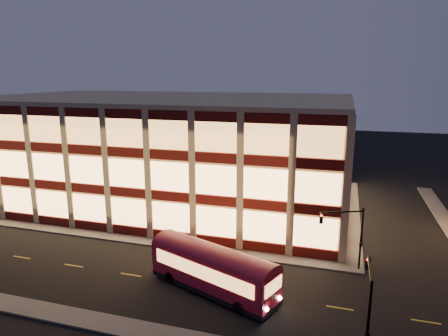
% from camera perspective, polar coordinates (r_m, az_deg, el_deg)
% --- Properties ---
extents(ground, '(200.00, 200.00, 0.00)m').
position_cam_1_polar(ground, '(44.33, -13.82, -10.37)').
color(ground, black).
rests_on(ground, ground).
extents(sidewalk_office_south, '(54.00, 2.00, 0.15)m').
position_cam_1_polar(sidewalk_office_south, '(46.59, -16.42, -9.26)').
color(sidewalk_office_south, '#514F4C').
rests_on(sidewalk_office_south, ground).
extents(sidewalk_office_east, '(2.00, 30.00, 0.15)m').
position_cam_1_polar(sidewalk_office_east, '(54.55, 17.74, -6.03)').
color(sidewalk_office_east, '#514F4C').
rests_on(sidewalk_office_east, ground).
extents(sidewalk_tower_west, '(2.00, 30.00, 0.15)m').
position_cam_1_polar(sidewalk_tower_west, '(55.96, 29.12, -6.62)').
color(sidewalk_tower_west, '#514F4C').
rests_on(sidewalk_tower_west, ground).
extents(sidewalk_near, '(100.00, 2.00, 0.15)m').
position_cam_1_polar(sidewalk_near, '(35.07, -25.16, -17.84)').
color(sidewalk_near, '#514F4C').
rests_on(sidewalk_near, ground).
extents(office_building, '(50.45, 30.45, 14.50)m').
position_cam_1_polar(office_building, '(57.95, -8.24, 2.92)').
color(office_building, tan).
rests_on(office_building, ground).
extents(traffic_signal_far, '(3.79, 1.87, 6.00)m').
position_cam_1_polar(traffic_signal_far, '(37.39, 17.14, -8.30)').
color(traffic_signal_far, black).
rests_on(traffic_signal_far, ground).
extents(traffic_signal_near, '(0.32, 4.45, 6.00)m').
position_cam_1_polar(traffic_signal_near, '(27.22, 19.90, -16.92)').
color(traffic_signal_near, black).
rests_on(traffic_signal_near, ground).
extents(trolley_bus, '(11.72, 6.83, 3.88)m').
position_cam_1_polar(trolley_bus, '(33.53, -1.61, -13.93)').
color(trolley_bus, maroon).
rests_on(trolley_bus, ground).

